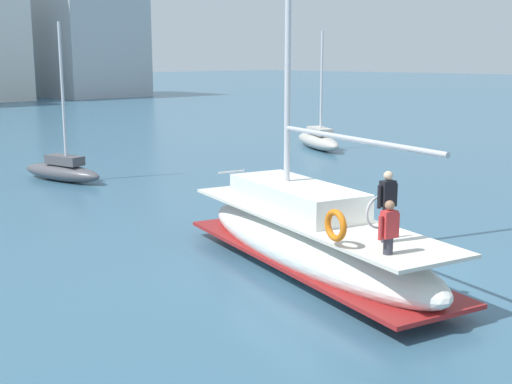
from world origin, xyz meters
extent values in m
plane|color=#38607A|center=(0.00, 0.00, 0.00)|extent=(400.00, 400.00, 0.00)
ellipsoid|color=white|center=(-1.31, 1.34, 0.70)|extent=(4.87, 9.89, 1.40)
cube|color=maroon|center=(-1.31, 1.34, 0.39)|extent=(4.84, 9.71, 0.10)
cube|color=beige|center=(-1.31, 1.34, 1.44)|extent=(4.55, 9.38, 0.08)
cube|color=white|center=(-1.12, 2.03, 1.83)|extent=(2.77, 4.61, 0.70)
cylinder|color=#B7B7BC|center=(-1.75, -0.28, 3.60)|extent=(1.65, 5.58, 0.12)
cylinder|color=silver|center=(-0.13, 5.59, 1.95)|extent=(0.88, 0.30, 0.06)
torus|color=orange|center=(-3.14, -0.90, 1.95)|extent=(0.32, 0.71, 0.70)
cylinder|color=#33333D|center=(-2.07, -1.44, 1.88)|extent=(0.20, 0.20, 0.80)
cube|color=black|center=(-2.07, -1.44, 2.56)|extent=(0.36, 0.28, 0.56)
sphere|color=beige|center=(-2.07, -1.44, 2.95)|extent=(0.20, 0.20, 0.20)
cylinder|color=black|center=(-2.29, -1.38, 2.51)|extent=(0.09, 0.09, 0.50)
cylinder|color=black|center=(-1.86, -1.50, 2.51)|extent=(0.09, 0.09, 0.50)
cylinder|color=#33333D|center=(-2.80, -1.99, 1.66)|extent=(0.20, 0.20, 0.35)
cube|color=red|center=(-2.80, -1.99, 2.11)|extent=(0.36, 0.28, 0.56)
sphere|color=#9E7051|center=(-2.80, -1.99, 2.50)|extent=(0.20, 0.20, 0.20)
cylinder|color=red|center=(-3.01, -1.93, 2.06)|extent=(0.09, 0.09, 0.50)
cylinder|color=red|center=(-2.58, -2.05, 2.06)|extent=(0.09, 0.09, 0.50)
torus|color=silver|center=(-2.01, -1.21, 2.10)|extent=(0.75, 0.26, 0.76)
ellipsoid|color=#4C4C51|center=(0.60, 17.59, 0.38)|extent=(2.01, 4.81, 0.76)
cube|color=#4C4C51|center=(0.64, 17.36, 0.96)|extent=(1.07, 1.98, 0.40)
cylinder|color=silver|center=(0.67, 17.25, 3.84)|extent=(0.12, 0.12, 6.16)
ellipsoid|color=#B7B2A8|center=(16.92, 16.43, 0.46)|extent=(3.82, 5.58, 0.91)
cube|color=#B7B2A8|center=(16.79, 16.19, 1.11)|extent=(1.82, 2.39, 0.40)
cylinder|color=silver|center=(16.72, 16.06, 3.92)|extent=(0.14, 0.14, 6.02)
cube|color=#B2B7BC|center=(36.70, 75.70, 7.69)|extent=(12.47, 14.09, 15.38)
camera|label=1|loc=(-13.93, -9.40, 5.42)|focal=46.91mm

